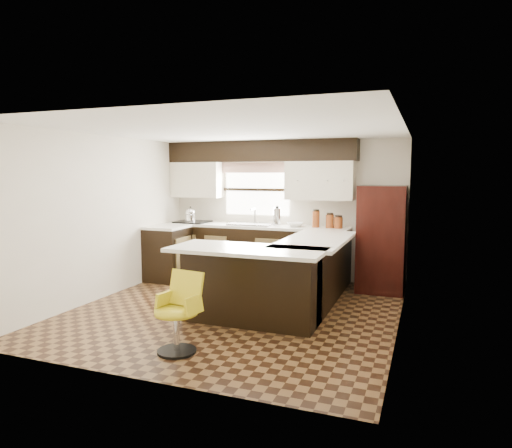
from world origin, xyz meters
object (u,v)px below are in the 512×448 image
at_px(bar_chair, 176,313).
at_px(refrigerator, 382,239).
at_px(peninsula_long, 312,274).
at_px(peninsula_return, 251,286).

bearing_deg(bar_chair, refrigerator, 71.58).
xyz_separation_m(peninsula_long, peninsula_return, (-0.53, -0.97, 0.00)).
distance_m(peninsula_return, bar_chair, 1.24).
distance_m(peninsula_long, refrigerator, 1.47).
bearing_deg(peninsula_long, refrigerator, 54.36).
distance_m(peninsula_long, peninsula_return, 1.11).
distance_m(peninsula_return, refrigerator, 2.55).
xyz_separation_m(peninsula_long, refrigerator, (0.83, 1.15, 0.38)).
bearing_deg(refrigerator, peninsula_long, -125.64).
distance_m(peninsula_long, bar_chair, 2.34).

